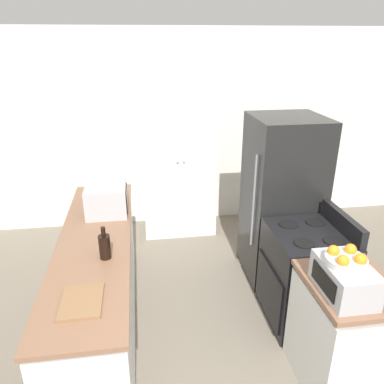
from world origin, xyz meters
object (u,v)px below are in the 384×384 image
(fruit_bowl, at_px, (346,259))
(microwave, at_px, (107,198))
(pantry_cabinet, at_px, (178,155))
(wine_bottle, at_px, (105,246))
(refrigerator, at_px, (281,200))
(stove, at_px, (304,276))
(toaster_oven, at_px, (344,279))

(fruit_bowl, bearing_deg, microwave, 136.54)
(pantry_cabinet, relative_size, wine_bottle, 8.07)
(refrigerator, distance_m, fruit_bowl, 1.60)
(stove, relative_size, refrigerator, 0.60)
(pantry_cabinet, xyz_separation_m, stove, (0.93, -1.94, -0.60))
(stove, height_order, microwave, microwave)
(stove, xyz_separation_m, refrigerator, (0.03, 0.76, 0.42))
(stove, distance_m, fruit_bowl, 1.08)
(refrigerator, bearing_deg, pantry_cabinet, 129.04)
(pantry_cabinet, xyz_separation_m, microwave, (-0.83, -1.23, -0.02))
(stove, height_order, toaster_oven, toaster_oven)
(pantry_cabinet, bearing_deg, microwave, -124.02)
(pantry_cabinet, distance_m, wine_bottle, 2.23)
(wine_bottle, relative_size, fruit_bowl, 1.00)
(microwave, bearing_deg, toaster_oven, -43.38)
(wine_bottle, bearing_deg, fruit_bowl, -22.87)
(stove, xyz_separation_m, microwave, (-1.76, 0.71, 0.58))
(wine_bottle, bearing_deg, stove, 4.80)
(refrigerator, bearing_deg, microwave, -178.46)
(stove, bearing_deg, pantry_cabinet, 115.59)
(fruit_bowl, bearing_deg, wine_bottle, 157.13)
(stove, distance_m, toaster_oven, 0.99)
(toaster_oven, bearing_deg, pantry_cabinet, 105.81)
(pantry_cabinet, distance_m, stove, 2.23)
(pantry_cabinet, xyz_separation_m, fruit_bowl, (0.77, -2.74, 0.10))
(toaster_oven, bearing_deg, fruit_bowl, 154.07)
(pantry_cabinet, distance_m, toaster_oven, 2.85)
(refrigerator, height_order, toaster_oven, refrigerator)
(fruit_bowl, bearing_deg, stove, 78.78)
(stove, distance_m, refrigerator, 0.87)
(pantry_cabinet, bearing_deg, fruit_bowl, -74.35)
(refrigerator, bearing_deg, toaster_oven, -96.53)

